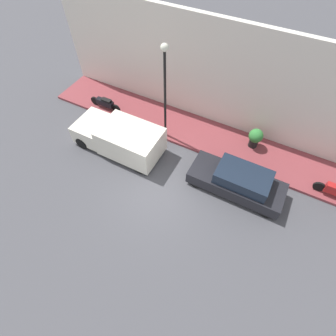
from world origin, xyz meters
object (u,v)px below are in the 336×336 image
delivery_van (119,137)px  motorcycle_black (105,103)px  parked_car (238,181)px  streetlamp (165,82)px  potted_plant (255,137)px

delivery_van → motorcycle_black: delivery_van is taller
parked_car → streetlamp: 5.61m
parked_car → potted_plant: size_ratio=3.94×
parked_car → delivery_van: size_ratio=0.93×
motorcycle_black → streetlamp: 5.15m
parked_car → streetlamp: streetlamp is taller
parked_car → potted_plant: bearing=1.7°
parked_car → potted_plant: parked_car is taller
motorcycle_black → potted_plant: (1.18, -8.68, 0.25)m
motorcycle_black → potted_plant: size_ratio=1.87×
streetlamp → potted_plant: bearing=-72.2°
streetlamp → potted_plant: size_ratio=4.65×
delivery_van → motorcycle_black: (2.14, 2.51, -0.29)m
delivery_van → streetlamp: (1.87, -1.68, 2.70)m
motorcycle_black → streetlamp: (-0.27, -4.19, 2.99)m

